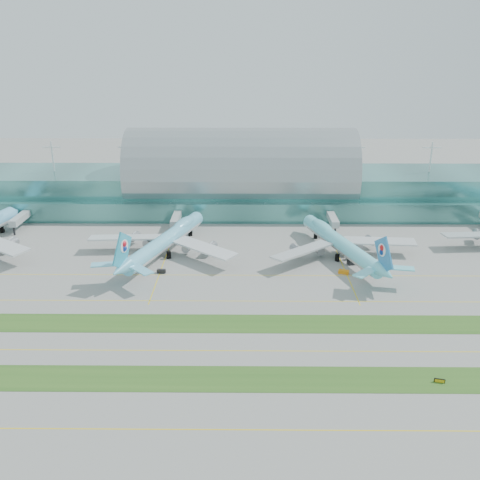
{
  "coord_description": "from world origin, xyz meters",
  "views": [
    {
      "loc": [
        1.75,
        -149.5,
        85.33
      ],
      "look_at": [
        0.0,
        55.0,
        9.0
      ],
      "focal_mm": 40.0,
      "sensor_mm": 36.0,
      "label": 1
    }
  ],
  "objects_px": {
    "terminal": "(241,183)",
    "airliner_c": "(340,242)",
    "taxiway_sign_east": "(440,381)",
    "airliner_b": "(167,239)"
  },
  "relations": [
    {
      "from": "airliner_b",
      "to": "taxiway_sign_east",
      "type": "bearing_deg",
      "value": -27.93
    },
    {
      "from": "airliner_b",
      "to": "airliner_c",
      "type": "distance_m",
      "value": 72.94
    },
    {
      "from": "taxiway_sign_east",
      "to": "airliner_b",
      "type": "bearing_deg",
      "value": 146.41
    },
    {
      "from": "terminal",
      "to": "airliner_c",
      "type": "height_order",
      "value": "terminal"
    },
    {
      "from": "terminal",
      "to": "taxiway_sign_east",
      "type": "relative_size",
      "value": 120.24
    },
    {
      "from": "airliner_c",
      "to": "taxiway_sign_east",
      "type": "relative_size",
      "value": 25.78
    },
    {
      "from": "terminal",
      "to": "airliner_c",
      "type": "relative_size",
      "value": 4.66
    },
    {
      "from": "terminal",
      "to": "airliner_c",
      "type": "bearing_deg",
      "value": -58.9
    },
    {
      "from": "taxiway_sign_east",
      "to": "terminal",
      "type": "bearing_deg",
      "value": 122.31
    },
    {
      "from": "airliner_b",
      "to": "airliner_c",
      "type": "relative_size",
      "value": 1.03
    }
  ]
}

